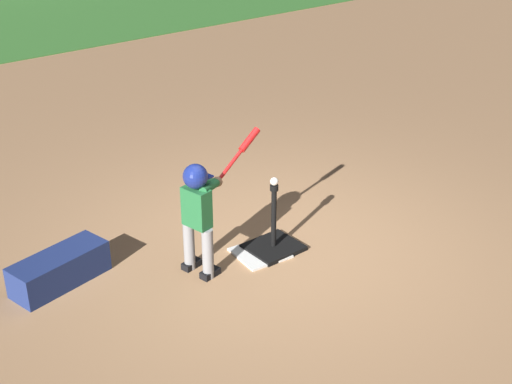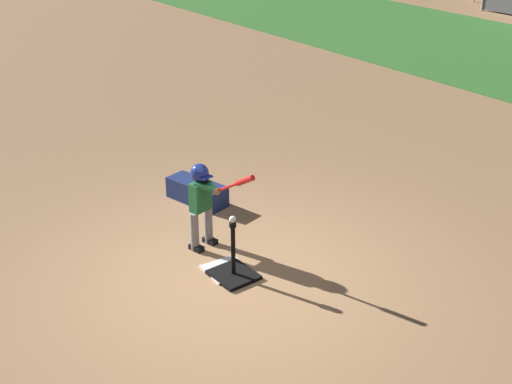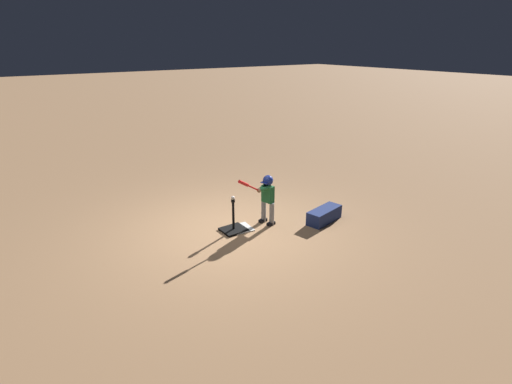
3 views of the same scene
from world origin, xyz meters
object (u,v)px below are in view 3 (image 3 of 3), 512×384
at_px(batting_tee, 234,227).
at_px(baseball, 233,198).
at_px(equipment_bag, 324,215).
at_px(batter_child, 267,194).

height_order(batting_tee, baseball, baseball).
height_order(batting_tee, equipment_bag, batting_tee).
relative_size(batter_child, equipment_bag, 1.34).
distance_m(batting_tee, equipment_bag, 1.90).
bearing_deg(batting_tee, batter_child, 171.28).
xyz_separation_m(batter_child, baseball, (0.72, -0.11, 0.04)).
distance_m(batting_tee, baseball, 0.61).
bearing_deg(batting_tee, equipment_bag, 158.20).
bearing_deg(batter_child, baseball, -8.72).
xyz_separation_m(batting_tee, batter_child, (-0.72, 0.11, 0.57)).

